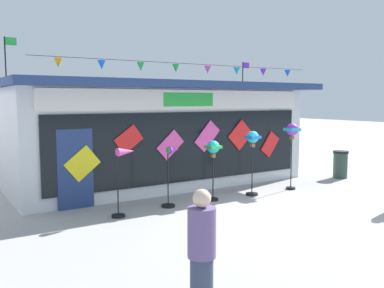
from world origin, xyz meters
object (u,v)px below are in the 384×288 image
at_px(person_near_camera, 202,257).
at_px(kite_shop_building, 145,131).
at_px(wind_spinner_center_left, 213,153).
at_px(wind_spinner_far_left, 124,168).
at_px(wind_spinner_left, 172,169).
at_px(wind_spinner_right, 292,134).
at_px(trash_bin, 340,164).
at_px(wind_spinner_center_right, 253,145).

bearing_deg(person_near_camera, kite_shop_building, -146.94).
height_order(kite_shop_building, wind_spinner_center_left, kite_shop_building).
relative_size(kite_shop_building, wind_spinner_far_left, 5.93).
xyz_separation_m(wind_spinner_left, wind_spinner_right, (4.09, -0.15, 0.71)).
bearing_deg(trash_bin, wind_spinner_center_right, -174.88).
height_order(wind_spinner_center_right, person_near_camera, wind_spinner_center_right).
bearing_deg(person_near_camera, wind_spinner_far_left, -137.68).
bearing_deg(kite_shop_building, wind_spinner_center_right, -71.44).
height_order(wind_spinner_center_left, trash_bin, wind_spinner_center_left).
bearing_deg(wind_spinner_far_left, kite_shop_building, 57.87).
bearing_deg(wind_spinner_center_left, trash_bin, 3.11).
height_order(kite_shop_building, wind_spinner_center_right, kite_shop_building).
xyz_separation_m(kite_shop_building, wind_spinner_left, (-1.19, -3.92, -0.67)).
bearing_deg(kite_shop_building, wind_spinner_right, -54.58).
distance_m(wind_spinner_left, person_near_camera, 5.75).
relative_size(wind_spinner_left, wind_spinner_center_left, 0.95).
xyz_separation_m(kite_shop_building, wind_spinner_right, (2.90, -4.08, 0.04)).
bearing_deg(kite_shop_building, wind_spinner_far_left, -122.13).
xyz_separation_m(wind_spinner_right, trash_bin, (2.82, 0.41, -1.20)).
distance_m(kite_shop_building, wind_spinner_center_right, 4.29).
bearing_deg(wind_spinner_center_left, wind_spinner_left, 177.49).
height_order(person_near_camera, trash_bin, person_near_camera).
bearing_deg(wind_spinner_left, trash_bin, 2.09).
distance_m(wind_spinner_center_right, wind_spinner_right, 1.55).
bearing_deg(wind_spinner_far_left, person_near_camera, -103.15).
height_order(wind_spinner_left, wind_spinner_right, wind_spinner_right).
xyz_separation_m(wind_spinner_center_left, person_near_camera, (-3.80, -5.09, -0.45)).
distance_m(wind_spinner_left, wind_spinner_center_left, 1.30).
bearing_deg(wind_spinner_left, wind_spinner_far_left, -172.39).
xyz_separation_m(wind_spinner_center_right, person_near_camera, (-5.11, -5.01, -0.59)).
distance_m(kite_shop_building, wind_spinner_center_left, 3.99).
relative_size(kite_shop_building, wind_spinner_right, 4.78).
bearing_deg(wind_spinner_center_right, kite_shop_building, 108.56).
distance_m(wind_spinner_right, trash_bin, 3.09).
relative_size(wind_spinner_far_left, wind_spinner_right, 0.81).
xyz_separation_m(kite_shop_building, wind_spinner_center_left, (0.06, -3.98, -0.33)).
relative_size(wind_spinner_far_left, person_near_camera, 0.97).
height_order(wind_spinner_center_right, trash_bin, wind_spinner_center_right).
relative_size(wind_spinner_center_right, wind_spinner_right, 0.91).
height_order(wind_spinner_left, wind_spinner_center_right, wind_spinner_center_right).
bearing_deg(wind_spinner_right, wind_spinner_left, 177.86).
height_order(kite_shop_building, wind_spinner_right, kite_shop_building).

